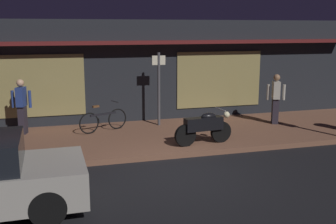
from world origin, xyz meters
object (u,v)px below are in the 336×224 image
Objects in this scene: motorcycle at (205,127)px; person_photographer at (22,105)px; sign_post at (159,84)px; bicycle_parked at (103,120)px; person_bystander at (276,98)px.

person_photographer is at bearing 152.05° from motorcycle.
person_photographer is at bearing 179.33° from sign_post.
motorcycle is 3.35m from bicycle_parked.
bicycle_parked is 0.93× the size of person_photographer.
sign_post is at bearing 167.50° from person_bystander.
person_bystander is at bearing -12.50° from sign_post.
bicycle_parked is 2.16m from sign_post.
person_bystander is 3.94m from sign_post.
person_bystander is (3.19, 1.71, 0.38)m from motorcycle.
sign_post is (-3.82, 0.85, 0.48)m from person_bystander.
sign_post reaches higher than bicycle_parked.
person_bystander reaches higher than bicycle_parked.
motorcycle is at bearing -41.37° from bicycle_parked.
person_photographer is (-2.39, 0.39, 0.52)m from bicycle_parked.
person_photographer is 8.14m from person_bystander.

